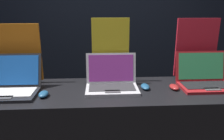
# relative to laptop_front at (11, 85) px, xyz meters

# --- Properties ---
(wall_back) EXTENTS (8.00, 0.05, 2.80)m
(wall_back) POSITION_rel_laptop_front_xyz_m (0.70, 1.49, 0.36)
(wall_back) COLOR black
(wall_back) RESTS_ON ground_plane
(laptop_front) EXTENTS (0.37, 0.34, 0.25)m
(laptop_front) POSITION_rel_laptop_front_xyz_m (0.00, 0.00, 0.00)
(laptop_front) COLOR black
(laptop_front) RESTS_ON display_counter
(mouse_front) EXTENTS (0.06, 0.10, 0.04)m
(mouse_front) POSITION_rel_laptop_front_xyz_m (0.24, -0.09, -0.04)
(mouse_front) COLOR navy
(mouse_front) RESTS_ON display_counter
(promo_stand_front) EXTENTS (0.33, 0.07, 0.46)m
(promo_stand_front) POSITION_rel_laptop_front_xyz_m (0.00, 0.21, 0.16)
(promo_stand_front) COLOR black
(promo_stand_front) RESTS_ON display_counter
(laptop_middle) EXTENTS (0.37, 0.27, 0.25)m
(laptop_middle) POSITION_rel_laptop_front_xyz_m (0.70, 0.04, -0.00)
(laptop_middle) COLOR #B7B7BC
(laptop_middle) RESTS_ON display_counter
(mouse_middle) EXTENTS (0.06, 0.11, 0.03)m
(mouse_middle) POSITION_rel_laptop_front_xyz_m (0.95, 0.02, -0.04)
(mouse_middle) COLOR navy
(mouse_middle) RESTS_ON display_counter
(promo_stand_middle) EXTENTS (0.29, 0.07, 0.50)m
(promo_stand_middle) POSITION_rel_laptop_front_xyz_m (0.70, 0.20, 0.18)
(promo_stand_middle) COLOR black
(promo_stand_middle) RESTS_ON display_counter
(laptop_back) EXTENTS (0.40, 0.29, 0.25)m
(laptop_back) POSITION_rel_laptop_front_xyz_m (1.41, 0.05, -0.00)
(laptop_back) COLOR maroon
(laptop_back) RESTS_ON display_counter
(mouse_back) EXTENTS (0.06, 0.11, 0.03)m
(mouse_back) POSITION_rel_laptop_front_xyz_m (1.16, 0.00, -0.04)
(mouse_back) COLOR maroon
(mouse_back) RESTS_ON display_counter
(promo_stand_back) EXTENTS (0.34, 0.07, 0.50)m
(promo_stand_back) POSITION_rel_laptop_front_xyz_m (1.41, 0.25, 0.18)
(promo_stand_back) COLOR black
(promo_stand_back) RESTS_ON display_counter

